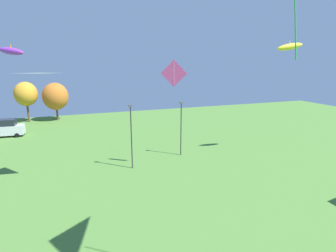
# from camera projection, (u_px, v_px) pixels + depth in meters

# --- Properties ---
(kite_flying_2) EXTENTS (3.15, 2.39, 0.14)m
(kite_flying_2) POSITION_uv_depth(u_px,v_px,m) (45.00, 85.00, 23.47)
(kite_flying_2) COLOR white
(kite_flying_3) EXTENTS (2.28, 1.34, 2.62)m
(kite_flying_3) POSITION_uv_depth(u_px,v_px,m) (174.00, 73.00, 25.47)
(kite_flying_3) COLOR #E54C93
(kite_flying_5) EXTENTS (3.37, 1.10, 1.27)m
(kite_flying_5) POSITION_uv_depth(u_px,v_px,m) (290.00, 47.00, 29.59)
(kite_flying_5) COLOR yellow
(kite_flying_7) EXTENTS (3.40, 2.87, 1.35)m
(kite_flying_7) POSITION_uv_depth(u_px,v_px,m) (11.00, 51.00, 30.41)
(kite_flying_7) COLOR purple
(parked_car_second_from_left) EXTENTS (4.64, 2.26, 2.69)m
(parked_car_second_from_left) POSITION_uv_depth(u_px,v_px,m) (7.00, 128.00, 39.47)
(parked_car_second_from_left) COLOR silver
(parked_car_second_from_left) RESTS_ON ground
(light_post_0) EXTENTS (0.36, 0.20, 6.84)m
(light_post_0) POSITION_uv_depth(u_px,v_px,m) (131.00, 134.00, 27.05)
(light_post_0) COLOR #2D2D33
(light_post_0) RESTS_ON ground
(light_post_1) EXTENTS (0.36, 0.20, 6.53)m
(light_post_1) POSITION_uv_depth(u_px,v_px,m) (181.00, 126.00, 31.05)
(light_post_1) COLOR #2D2D33
(light_post_1) RESTS_ON ground
(treeline_tree_2) EXTENTS (4.05, 4.05, 7.49)m
(treeline_tree_2) POSITION_uv_depth(u_px,v_px,m) (26.00, 94.00, 48.31)
(treeline_tree_2) COLOR brown
(treeline_tree_2) RESTS_ON ground
(treeline_tree_3) EXTENTS (4.71, 4.71, 7.22)m
(treeline_tree_3) POSITION_uv_depth(u_px,v_px,m) (55.00, 96.00, 49.93)
(treeline_tree_3) COLOR brown
(treeline_tree_3) RESTS_ON ground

